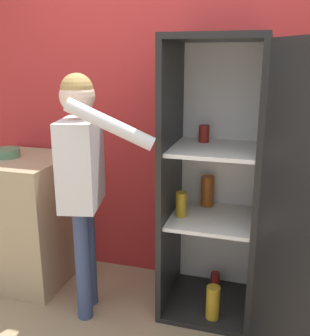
% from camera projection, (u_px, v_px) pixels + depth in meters
% --- Properties ---
extents(wall_back, '(7.00, 0.06, 2.55)m').
position_uv_depth(wall_back, '(191.00, 110.00, 2.73)').
color(wall_back, '#B72D2D').
rests_on(wall_back, ground_plane).
extents(refrigerator, '(0.94, 1.08, 1.76)m').
position_uv_depth(refrigerator, '(229.00, 188.00, 2.37)').
color(refrigerator, black).
rests_on(refrigerator, ground_plane).
extents(person, '(0.66, 0.49, 1.55)m').
position_uv_depth(person, '(82.00, 167.00, 2.37)').
color(person, '#384770').
rests_on(person, ground_plane).
extents(counter, '(0.59, 0.65, 0.94)m').
position_uv_depth(counter, '(29.00, 219.00, 2.92)').
color(counter, tan).
rests_on(counter, ground_plane).
extents(bowl, '(0.19, 0.19, 0.06)m').
position_uv_depth(bowl, '(7.00, 153.00, 2.81)').
color(bowl, '#517F5B').
rests_on(bowl, counter).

